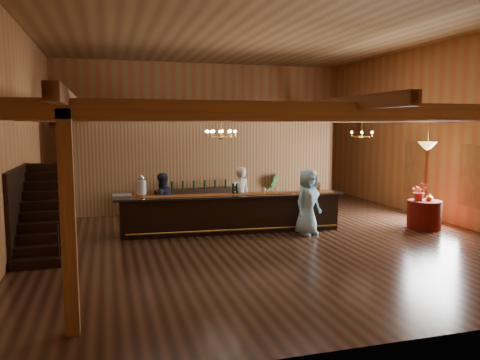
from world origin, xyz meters
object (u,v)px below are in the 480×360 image
object	(u,v)px
backbar_shelf	(199,201)
staff_second	(162,202)
bartender	(240,197)
guest	(308,202)
round_table	(424,215)
chandelier_right	(362,134)
floor_plant	(271,191)
raffle_drum	(314,186)
beverage_dispenser	(141,187)
pendant_lamp	(427,145)
tasting_bar	(232,213)
chandelier_left	(221,134)

from	to	relation	value
backbar_shelf	staff_second	world-z (taller)	staff_second
bartender	guest	xyz separation A→B (m)	(1.47, -1.53, 0.02)
round_table	staff_second	bearing A→B (deg)	165.77
round_table	chandelier_right	distance (m)	3.64
backbar_shelf	bartender	world-z (taller)	bartender
bartender	floor_plant	size ratio (longest dim) A/B	1.40
raffle_drum	bartender	distance (m)	2.18
beverage_dispenser	pendant_lamp	distance (m)	8.05
raffle_drum	staff_second	world-z (taller)	staff_second
tasting_bar	chandelier_right	bearing A→B (deg)	23.11
tasting_bar	floor_plant	size ratio (longest dim) A/B	5.05
raffle_drum	chandelier_right	distance (m)	3.56
staff_second	floor_plant	bearing A→B (deg)	-168.59
tasting_bar	beverage_dispenser	distance (m)	2.57
raffle_drum	backbar_shelf	xyz separation A→B (m)	(-2.70, 3.27, -0.81)
chandelier_right	bartender	world-z (taller)	chandelier_right
tasting_bar	chandelier_left	world-z (taller)	chandelier_left
chandelier_right	guest	distance (m)	4.40
raffle_drum	tasting_bar	bearing A→B (deg)	174.67
chandelier_left	raffle_drum	bearing A→B (deg)	8.91
staff_second	guest	bearing A→B (deg)	137.23
raffle_drum	bartender	size ratio (longest dim) A/B	0.19
chandelier_right	guest	xyz separation A→B (m)	(-3.10, -2.57, -1.78)
beverage_dispenser	tasting_bar	bearing A→B (deg)	-5.37
round_table	floor_plant	size ratio (longest dim) A/B	0.75
tasting_bar	staff_second	xyz separation A→B (m)	(-1.85, 0.74, 0.28)
tasting_bar	pendant_lamp	world-z (taller)	pendant_lamp
chandelier_right	bartender	size ratio (longest dim) A/B	0.45
backbar_shelf	pendant_lamp	size ratio (longest dim) A/B	3.30
round_table	bartender	distance (m)	5.34
round_table	floor_plant	distance (m)	5.37
chandelier_right	staff_second	distance (m)	7.16
backbar_shelf	guest	world-z (taller)	guest
staff_second	floor_plant	size ratio (longest dim) A/B	1.30
pendant_lamp	staff_second	xyz separation A→B (m)	(-7.28, 1.85, -1.58)
raffle_drum	chandelier_left	bearing A→B (deg)	-171.09
beverage_dispenser	chandelier_left	size ratio (longest dim) A/B	0.75
beverage_dispenser	round_table	xyz separation A→B (m)	(7.87, -1.33, -0.93)
beverage_dispenser	backbar_shelf	bearing A→B (deg)	53.11
backbar_shelf	pendant_lamp	distance (m)	7.37
bartender	guest	bearing A→B (deg)	118.35
pendant_lamp	floor_plant	world-z (taller)	pendant_lamp
tasting_bar	backbar_shelf	bearing A→B (deg)	100.21
backbar_shelf	chandelier_right	xyz separation A→B (m)	(5.32, -1.33, 2.26)
beverage_dispenser	round_table	world-z (taller)	beverage_dispenser
staff_second	floor_plant	distance (m)	4.89
chandelier_right	staff_second	size ratio (longest dim) A/B	0.49
floor_plant	tasting_bar	bearing A→B (deg)	-125.51
chandelier_right	pendant_lamp	xyz separation A→B (m)	(0.44, -2.82, -0.27)
round_table	pendant_lamp	xyz separation A→B (m)	(0.00, 0.00, 1.99)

